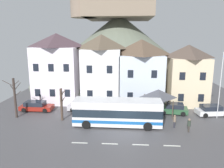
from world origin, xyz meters
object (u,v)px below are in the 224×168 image
object	(u,v)px
hilltop_castle	(118,46)
parked_car_02	(36,106)
parked_car_01	(85,106)
public_bench	(161,108)
townhouse_02	(141,72)
townhouse_01	(102,69)
townhouse_03	(187,75)
bare_tree_01	(62,104)
flagpole	(221,81)
transit_bus	(117,113)
pedestrian_01	(175,121)
parked_car_00	(173,109)
parked_car_03	(212,110)
bus_shelter	(158,94)
townhouse_00	(58,68)
pedestrian_00	(189,125)
bare_tree_00	(15,97)

from	to	relation	value
hilltop_castle	parked_car_02	world-z (taller)	hilltop_castle
parked_car_01	parked_car_02	size ratio (longest dim) A/B	1.00
public_bench	townhouse_02	bearing A→B (deg)	123.57
townhouse_01	townhouse_03	bearing A→B (deg)	-0.24
townhouse_02	bare_tree_01	world-z (taller)	townhouse_02
townhouse_02	flagpole	distance (m)	11.58
townhouse_01	flagpole	xyz separation A→B (m)	(15.70, -6.29, -0.51)
hilltop_castle	townhouse_02	bearing A→B (deg)	-75.92
transit_bus	bare_tree_01	size ratio (longest dim) A/B	2.40
townhouse_01	hilltop_castle	size ratio (longest dim) A/B	0.26
townhouse_02	hilltop_castle	size ratio (longest dim) A/B	0.25
parked_car_01	pedestrian_01	xyz separation A→B (m)	(11.46, -5.21, 0.11)
parked_car_00	parked_car_03	size ratio (longest dim) A/B	0.91
townhouse_01	townhouse_03	xyz separation A→B (m)	(13.19, -0.06, -0.76)
hilltop_castle	pedestrian_01	xyz separation A→B (m)	(7.57, -26.82, -7.52)
townhouse_01	pedestrian_01	distance (m)	14.33
transit_bus	parked_car_00	world-z (taller)	transit_bus
parked_car_02	bus_shelter	bearing A→B (deg)	-1.28
hilltop_castle	pedestrian_01	world-z (taller)	hilltop_castle
townhouse_00	public_bench	bearing A→B (deg)	-14.31
bus_shelter	pedestrian_01	xyz separation A→B (m)	(1.36, -4.20, -2.15)
pedestrian_00	flagpole	distance (m)	7.75
parked_car_02	flagpole	world-z (taller)	flagpole
pedestrian_00	bare_tree_01	size ratio (longest dim) A/B	0.36
transit_bus	townhouse_00	bearing A→B (deg)	136.27
parked_car_03	pedestrian_00	size ratio (longest dim) A/B	2.88
hilltop_castle	bus_shelter	distance (m)	24.06
townhouse_01	public_bench	size ratio (longest dim) A/B	7.19
townhouse_02	flagpole	xyz separation A→B (m)	(9.55, -6.55, -0.14)
transit_bus	parked_car_01	distance (m)	7.07
parked_car_03	flagpole	xyz separation A→B (m)	(0.35, -1.04, 4.15)
townhouse_00	transit_bus	bearing A→B (deg)	-44.31
parked_car_03	public_bench	distance (m)	6.63
parked_car_01	public_bench	size ratio (longest dim) A/B	3.09
townhouse_01	parked_car_02	distance (m)	11.15
bus_shelter	bare_tree_01	bearing A→B (deg)	-166.89
townhouse_01	townhouse_02	xyz separation A→B (m)	(6.15, 0.26, -0.37)
townhouse_03	parked_car_02	world-z (taller)	townhouse_03
townhouse_01	bus_shelter	distance (m)	10.11
bare_tree_00	pedestrian_01	bearing A→B (deg)	-5.59
parked_car_03	bare_tree_00	size ratio (longest dim) A/B	0.85
parked_car_00	bus_shelter	bearing A→B (deg)	23.20
parked_car_03	bare_tree_00	distance (m)	25.85
bus_shelter	flagpole	xyz separation A→B (m)	(7.57, -0.79, 1.90)
townhouse_01	pedestrian_00	size ratio (longest dim) A/B	6.96
transit_bus	bus_shelter	world-z (taller)	bus_shelter
parked_car_01	parked_car_02	world-z (taller)	parked_car_02
bus_shelter	parked_car_03	xyz separation A→B (m)	(7.22, 0.25, -2.25)
transit_bus	flagpole	xyz separation A→B (m)	(12.80, 3.26, 3.24)
hilltop_castle	bare_tree_01	size ratio (longest dim) A/B	9.41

